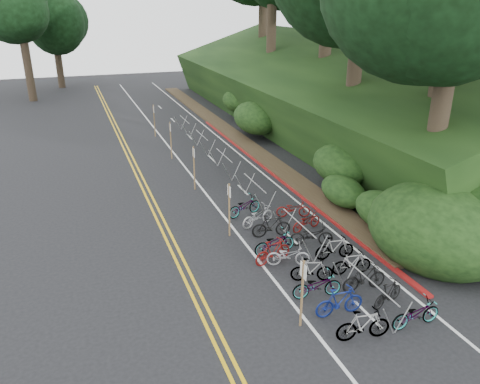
% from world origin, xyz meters
% --- Properties ---
extents(ground, '(120.00, 120.00, 0.00)m').
position_xyz_m(ground, '(0.00, 0.00, 0.00)').
color(ground, black).
rests_on(ground, ground).
extents(road_markings, '(7.47, 80.00, 0.01)m').
position_xyz_m(road_markings, '(0.63, 10.10, 0.00)').
color(road_markings, gold).
rests_on(road_markings, ground).
extents(red_curb, '(0.25, 28.00, 0.10)m').
position_xyz_m(red_curb, '(5.70, 12.00, 0.05)').
color(red_curb, maroon).
rests_on(red_curb, ground).
extents(embankment, '(14.30, 48.14, 9.11)m').
position_xyz_m(embankment, '(12.96, 19.04, 2.57)').
color(embankment, black).
rests_on(embankment, ground).
extents(bike_rack_front, '(1.10, 3.13, 1.08)m').
position_xyz_m(bike_rack_front, '(3.31, -1.65, 0.81)').
color(bike_rack_front, '#969799').
rests_on(bike_rack_front, ground).
extents(bike_racks_rest, '(1.14, 23.00, 1.17)m').
position_xyz_m(bike_racks_rest, '(3.00, 13.00, 0.85)').
color(bike_racks_rest, '#969799').
rests_on(bike_racks_rest, ground).
extents(signpost_near, '(0.08, 0.40, 2.39)m').
position_xyz_m(signpost_near, '(0.71, -1.75, 1.37)').
color(signpost_near, brown).
rests_on(signpost_near, ground).
extents(signposts_rest, '(0.08, 18.40, 2.50)m').
position_xyz_m(signposts_rest, '(0.60, 14.00, 1.43)').
color(signposts_rest, brown).
rests_on(signposts_rest, ground).
extents(bike_front, '(0.85, 1.76, 1.02)m').
position_xyz_m(bike_front, '(1.47, 2.19, 0.51)').
color(bike_front, maroon).
rests_on(bike_front, ground).
extents(bike_valet, '(3.27, 11.72, 1.06)m').
position_xyz_m(bike_valet, '(2.90, 1.73, 0.49)').
color(bike_valet, slate).
rests_on(bike_valet, ground).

